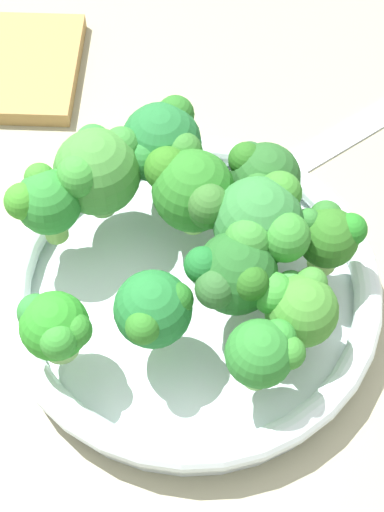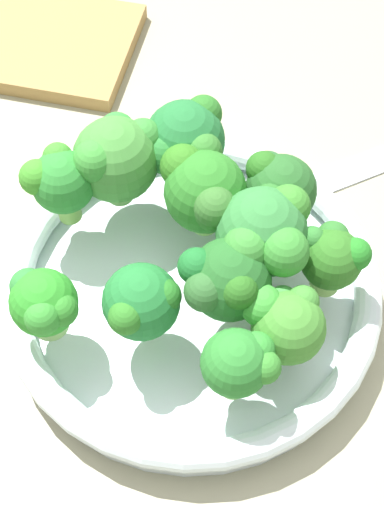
{
  "view_description": "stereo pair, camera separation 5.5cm",
  "coord_description": "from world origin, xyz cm",
  "px_view_note": "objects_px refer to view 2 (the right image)",
  "views": [
    {
      "loc": [
        -6.77,
        31.91,
        53.7
      ],
      "look_at": [
        0.53,
        2.83,
        6.96
      ],
      "focal_mm": 53.52,
      "sensor_mm": 36.0,
      "label": 1
    },
    {
      "loc": [
        -12.0,
        30.07,
        53.7
      ],
      "look_at": [
        0.53,
        2.83,
        6.96
      ],
      "focal_mm": 53.52,
      "sensor_mm": 36.0,
      "label": 2
    }
  ],
  "objects_px": {
    "bowl": "(192,290)",
    "cutting_board": "(16,39)",
    "broccoli_floret_2": "(264,235)",
    "broccoli_floret_5": "(142,303)",
    "broccoli_floret_0": "(240,363)",
    "broccoli_floret_4": "(44,304)",
    "broccoli_floret_10": "(116,158)",
    "broccoli_floret_7": "(226,281)",
    "broccoli_floret_6": "(185,142)",
    "broccoli_floret_11": "(285,322)",
    "broccoli_floret_3": "(62,180)",
    "broccoli_floret_9": "(332,257)",
    "broccoli_floret_1": "(277,188)",
    "broccoli_floret_8": "(204,192)"
  },
  "relations": [
    {
      "from": "broccoli_floret_3",
      "to": "broccoli_floret_5",
      "type": "xyz_separation_m",
      "value": [
        -0.1,
        0.07,
        -0.01
      ]
    },
    {
      "from": "broccoli_floret_1",
      "to": "broccoli_floret_3",
      "type": "distance_m",
      "value": 0.16
    },
    {
      "from": "broccoli_floret_1",
      "to": "broccoli_floret_11",
      "type": "relative_size",
      "value": 1.02
    },
    {
      "from": "broccoli_floret_0",
      "to": "broccoli_floret_11",
      "type": "relative_size",
      "value": 1.01
    },
    {
      "from": "broccoli_floret_6",
      "to": "broccoli_floret_10",
      "type": "distance_m",
      "value": 0.06
    },
    {
      "from": "broccoli_floret_4",
      "to": "broccoli_floret_10",
      "type": "height_order",
      "value": "broccoli_floret_10"
    },
    {
      "from": "broccoli_floret_11",
      "to": "broccoli_floret_6",
      "type": "bearing_deg",
      "value": -41.39
    },
    {
      "from": "cutting_board",
      "to": "broccoli_floret_3",
      "type": "bearing_deg",
      "value": 132.8
    },
    {
      "from": "broccoli_floret_6",
      "to": "broccoli_floret_1",
      "type": "bearing_deg",
      "value": 173.24
    },
    {
      "from": "broccoli_floret_1",
      "to": "broccoli_floret_3",
      "type": "xyz_separation_m",
      "value": [
        0.15,
        0.07,
        0.01
      ]
    },
    {
      "from": "broccoli_floret_2",
      "to": "broccoli_floret_5",
      "type": "bearing_deg",
      "value": 53.79
    },
    {
      "from": "broccoli_floret_0",
      "to": "broccoli_floret_9",
      "type": "xyz_separation_m",
      "value": [
        -0.03,
        -0.11,
        -0.0
      ]
    },
    {
      "from": "broccoli_floret_8",
      "to": "broccoli_floret_10",
      "type": "xyz_separation_m",
      "value": [
        0.07,
        -0.0,
        0.0
      ]
    },
    {
      "from": "broccoli_floret_11",
      "to": "cutting_board",
      "type": "xyz_separation_m",
      "value": [
        0.37,
        -0.22,
        -0.07
      ]
    },
    {
      "from": "bowl",
      "to": "cutting_board",
      "type": "relative_size",
      "value": 1.25
    },
    {
      "from": "broccoli_floret_5",
      "to": "broccoli_floret_6",
      "type": "height_order",
      "value": "broccoli_floret_6"
    },
    {
      "from": "bowl",
      "to": "broccoli_floret_0",
      "type": "height_order",
      "value": "broccoli_floret_0"
    },
    {
      "from": "broccoli_floret_3",
      "to": "broccoli_floret_8",
      "type": "relative_size",
      "value": 0.91
    },
    {
      "from": "broccoli_floret_8",
      "to": "broccoli_floret_4",
      "type": "bearing_deg",
      "value": 63.01
    },
    {
      "from": "broccoli_floret_6",
      "to": "broccoli_floret_2",
      "type": "bearing_deg",
      "value": 145.63
    },
    {
      "from": "broccoli_floret_5",
      "to": "broccoli_floret_11",
      "type": "bearing_deg",
      "value": -163.0
    },
    {
      "from": "broccoli_floret_0",
      "to": "broccoli_floret_4",
      "type": "bearing_deg",
      "value": 5.39
    },
    {
      "from": "broccoli_floret_9",
      "to": "broccoli_floret_2",
      "type": "bearing_deg",
      "value": 14.04
    },
    {
      "from": "broccoli_floret_0",
      "to": "broccoli_floret_9",
      "type": "bearing_deg",
      "value": -104.68
    },
    {
      "from": "broccoli_floret_9",
      "to": "broccoli_floret_4",
      "type": "bearing_deg",
      "value": 35.09
    },
    {
      "from": "broccoli_floret_6",
      "to": "broccoli_floret_0",
      "type": "bearing_deg",
      "value": 125.76
    },
    {
      "from": "broccoli_floret_7",
      "to": "broccoli_floret_11",
      "type": "relative_size",
      "value": 1.14
    },
    {
      "from": "bowl",
      "to": "broccoli_floret_7",
      "type": "xyz_separation_m",
      "value": [
        -0.03,
        0.02,
        0.06
      ]
    },
    {
      "from": "broccoli_floret_4",
      "to": "broccoli_floret_7",
      "type": "height_order",
      "value": "broccoli_floret_7"
    },
    {
      "from": "bowl",
      "to": "broccoli_floret_11",
      "type": "distance_m",
      "value": 0.1
    },
    {
      "from": "broccoli_floret_6",
      "to": "broccoli_floret_7",
      "type": "bearing_deg",
      "value": 127.29
    },
    {
      "from": "broccoli_floret_7",
      "to": "cutting_board",
      "type": "height_order",
      "value": "broccoli_floret_7"
    },
    {
      "from": "broccoli_floret_7",
      "to": "broccoli_floret_3",
      "type": "bearing_deg",
      "value": -11.26
    },
    {
      "from": "broccoli_floret_1",
      "to": "broccoli_floret_7",
      "type": "xyz_separation_m",
      "value": [
        0.0,
        0.09,
        0.01
      ]
    },
    {
      "from": "broccoli_floret_3",
      "to": "broccoli_floret_2",
      "type": "bearing_deg",
      "value": -175.3
    },
    {
      "from": "broccoli_floret_4",
      "to": "broccoli_floret_6",
      "type": "distance_m",
      "value": 0.17
    },
    {
      "from": "broccoli_floret_5",
      "to": "broccoli_floret_9",
      "type": "relative_size",
      "value": 1.09
    },
    {
      "from": "broccoli_floret_5",
      "to": "broccoli_floret_0",
      "type": "bearing_deg",
      "value": 169.84
    },
    {
      "from": "broccoli_floret_5",
      "to": "broccoli_floret_9",
      "type": "height_order",
      "value": "broccoli_floret_5"
    },
    {
      "from": "broccoli_floret_2",
      "to": "broccoli_floret_8",
      "type": "xyz_separation_m",
      "value": [
        0.06,
        -0.02,
        -0.0
      ]
    },
    {
      "from": "broccoli_floret_3",
      "to": "broccoli_floret_10",
      "type": "relative_size",
      "value": 0.87
    },
    {
      "from": "broccoli_floret_9",
      "to": "broccoli_floret_1",
      "type": "bearing_deg",
      "value": -34.56
    },
    {
      "from": "bowl",
      "to": "broccoli_floret_9",
      "type": "bearing_deg",
      "value": -157.99
    },
    {
      "from": "broccoli_floret_7",
      "to": "broccoli_floret_9",
      "type": "distance_m",
      "value": 0.08
    },
    {
      "from": "broccoli_floret_2",
      "to": "broccoli_floret_10",
      "type": "bearing_deg",
      "value": -9.37
    },
    {
      "from": "broccoli_floret_4",
      "to": "broccoli_floret_10",
      "type": "xyz_separation_m",
      "value": [
        0.01,
        -0.13,
        0.01
      ]
    },
    {
      "from": "bowl",
      "to": "broccoli_floret_3",
      "type": "height_order",
      "value": "broccoli_floret_3"
    },
    {
      "from": "broccoli_floret_3",
      "to": "broccoli_floret_11",
      "type": "xyz_separation_m",
      "value": [
        -0.2,
        0.04,
        -0.01
      ]
    },
    {
      "from": "broccoli_floret_0",
      "to": "broccoli_floret_1",
      "type": "xyz_separation_m",
      "value": [
        0.03,
        -0.15,
        -0.0
      ]
    },
    {
      "from": "cutting_board",
      "to": "broccoli_floret_10",
      "type": "bearing_deg",
      "value": 142.92
    }
  ]
}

